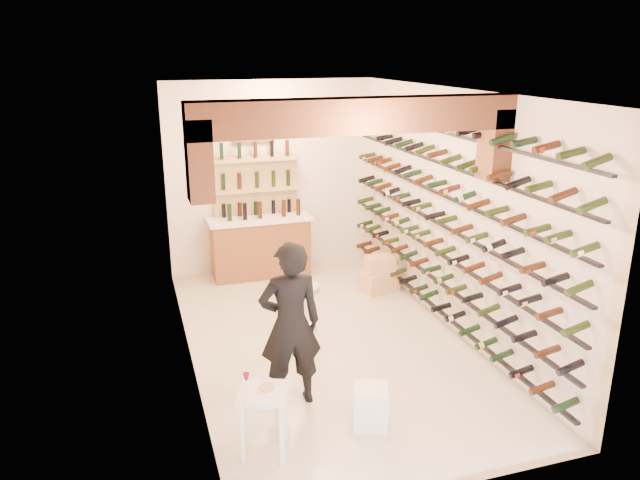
% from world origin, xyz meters
% --- Properties ---
extents(ground, '(6.00, 6.00, 0.00)m').
position_xyz_m(ground, '(0.00, 0.00, 0.00)').
color(ground, beige).
rests_on(ground, ground).
extents(room_shell, '(3.52, 6.02, 3.21)m').
position_xyz_m(room_shell, '(0.00, -0.26, 2.25)').
color(room_shell, silver).
rests_on(room_shell, ground).
extents(wine_rack, '(0.32, 5.70, 2.56)m').
position_xyz_m(wine_rack, '(1.53, 0.00, 1.55)').
color(wine_rack, black).
rests_on(wine_rack, ground).
extents(back_counter, '(1.70, 0.62, 1.29)m').
position_xyz_m(back_counter, '(-0.30, 2.65, 0.53)').
color(back_counter, brown).
rests_on(back_counter, ground).
extents(back_shelving, '(1.40, 0.31, 2.73)m').
position_xyz_m(back_shelving, '(-0.30, 2.89, 1.17)').
color(back_shelving, tan).
rests_on(back_shelving, ground).
extents(tasting_table, '(0.57, 0.57, 0.78)m').
position_xyz_m(tasting_table, '(-1.28, -2.00, 0.53)').
color(tasting_table, white).
rests_on(tasting_table, ground).
extents(white_stool, '(0.44, 0.44, 0.43)m').
position_xyz_m(white_stool, '(-0.17, -1.92, 0.21)').
color(white_stool, white).
rests_on(white_stool, ground).
extents(person, '(0.68, 0.46, 1.83)m').
position_xyz_m(person, '(-0.81, -1.24, 0.91)').
color(person, black).
rests_on(person, ground).
extents(chrome_barstool, '(0.44, 0.44, 0.84)m').
position_xyz_m(chrome_barstool, '(-0.33, -0.05, 0.49)').
color(chrome_barstool, silver).
rests_on(chrome_barstool, ground).
extents(crate_lower, '(0.60, 0.47, 0.32)m').
position_xyz_m(crate_lower, '(1.33, 1.39, 0.16)').
color(crate_lower, tan).
rests_on(crate_lower, ground).
extents(crate_upper, '(0.46, 0.33, 0.26)m').
position_xyz_m(crate_upper, '(1.33, 1.39, 0.45)').
color(crate_upper, tan).
rests_on(crate_upper, crate_lower).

